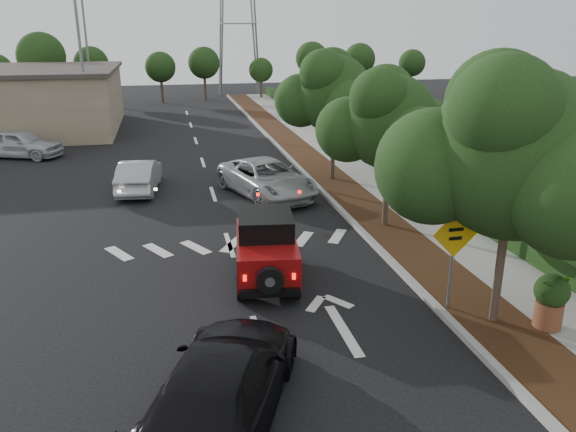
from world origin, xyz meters
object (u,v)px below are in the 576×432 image
object	(u,v)px
silver_suv_ahead	(267,178)
speed_hump_sign	(454,246)
black_suv_oncoming	(223,383)
red_jeep	(266,246)

from	to	relation	value
silver_suv_ahead	speed_hump_sign	bearing A→B (deg)	-95.25
black_suv_oncoming	red_jeep	bearing A→B (deg)	-84.89
silver_suv_ahead	speed_hump_sign	size ratio (longest dim) A/B	2.09
silver_suv_ahead	black_suv_oncoming	distance (m)	14.24
black_suv_oncoming	speed_hump_sign	world-z (taller)	speed_hump_sign
red_jeep	silver_suv_ahead	distance (m)	8.16
red_jeep	silver_suv_ahead	bearing A→B (deg)	87.05
silver_suv_ahead	black_suv_oncoming	world-z (taller)	silver_suv_ahead
black_suv_oncoming	speed_hump_sign	distance (m)	6.66
red_jeep	black_suv_oncoming	distance (m)	6.12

